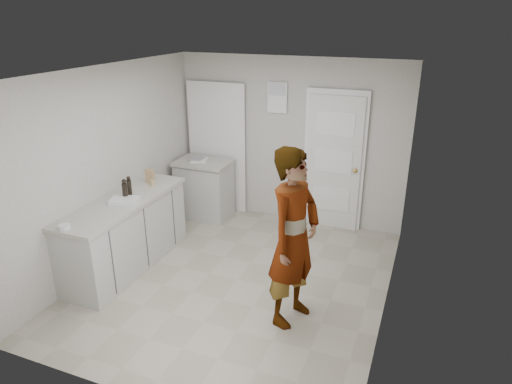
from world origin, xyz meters
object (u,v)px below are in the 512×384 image
at_px(person, 294,238).
at_px(egg_bowl, 64,227).
at_px(baking_dish, 124,201).
at_px(oil_cruet_b, 129,186).
at_px(cake_mix_box, 150,176).
at_px(oil_cruet_a, 125,190).
at_px(spice_jar, 153,183).

distance_m(person, egg_bowl, 2.43).
bearing_deg(baking_dish, oil_cruet_b, 110.21).
height_order(cake_mix_box, egg_bowl, cake_mix_box).
relative_size(person, baking_dish, 5.02).
xyz_separation_m(cake_mix_box, baking_dish, (0.11, -0.71, -0.07)).
relative_size(person, egg_bowl, 15.19).
relative_size(cake_mix_box, oil_cruet_a, 0.69).
relative_size(person, cake_mix_box, 10.02).
relative_size(baking_dish, egg_bowl, 3.02).
bearing_deg(oil_cruet_a, baking_dish, -63.72).
distance_m(cake_mix_box, egg_bowl, 1.54).
bearing_deg(baking_dish, egg_bowl, -100.34).
bearing_deg(egg_bowl, baking_dish, 79.66).
relative_size(spice_jar, oil_cruet_a, 0.29).
xyz_separation_m(person, spice_jar, (-2.21, 0.81, 0.01)).
bearing_deg(spice_jar, oil_cruet_a, -92.24).
relative_size(person, spice_jar, 23.80).
bearing_deg(spice_jar, oil_cruet_b, -98.94).
distance_m(oil_cruet_b, baking_dish, 0.26).
bearing_deg(baking_dish, cake_mix_box, 98.72).
distance_m(cake_mix_box, oil_cruet_b, 0.49).
distance_m(oil_cruet_a, egg_bowl, 0.92).
bearing_deg(oil_cruet_b, spice_jar, 81.06).
relative_size(cake_mix_box, oil_cruet_b, 0.74).
bearing_deg(oil_cruet_b, cake_mix_box, 93.06).
bearing_deg(person, spice_jar, 86.16).
distance_m(spice_jar, oil_cruet_b, 0.42).
xyz_separation_m(cake_mix_box, oil_cruet_b, (0.03, -0.49, 0.03)).
relative_size(cake_mix_box, egg_bowl, 1.52).
height_order(baking_dish, egg_bowl, baking_dish).
height_order(person, cake_mix_box, person).
height_order(oil_cruet_b, baking_dish, oil_cruet_b).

